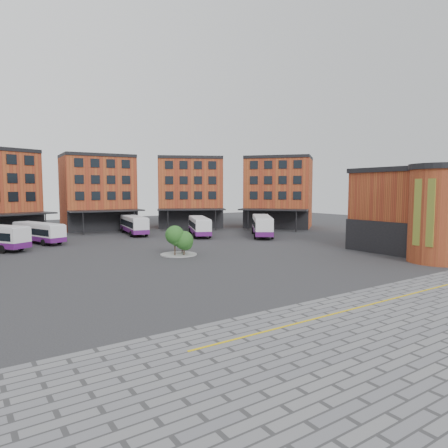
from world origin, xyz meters
TOP-DOWN VIEW (x-y plane):
  - ground at (0.00, 0.00)m, footprint 160.00×160.00m
  - yellow_line at (2.00, -14.00)m, footprint 26.00×0.15m
  - main_building at (-4.77, 38.25)m, footprint 94.14×42.48m
  - east_building at (28.70, -3.06)m, footprint 17.40×15.40m
  - tree_island at (1.98, 11.48)m, footprint 4.40×4.40m
  - bus_c at (-10.21, 32.77)m, footprint 5.85×10.86m
  - bus_d at (5.62, 35.84)m, footprint 4.35×11.68m
  - bus_e at (14.14, 27.73)m, footprint 6.74×11.27m
  - bus_f at (22.51, 21.18)m, footprint 9.36×11.52m

SIDE VIEW (x-z plane):
  - ground at x=0.00m, z-range 0.00..0.00m
  - yellow_line at x=2.00m, z-range 0.02..0.04m
  - bus_c at x=-10.21m, z-range 0.13..3.13m
  - bus_e at x=14.14m, z-range 0.13..3.27m
  - bus_d at x=5.62m, z-range 0.13..3.35m
  - bus_f at x=22.51m, z-range 0.14..3.57m
  - tree_island at x=1.98m, z-range 0.03..3.68m
  - east_building at x=28.70m, z-range -0.01..10.59m
  - main_building at x=-4.77m, z-range -0.07..14.53m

